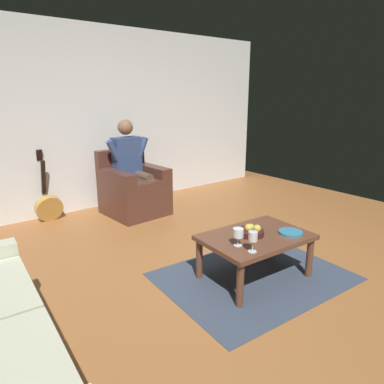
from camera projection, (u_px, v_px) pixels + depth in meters
ground_plane at (244, 280)px, 3.18m from camera, size 6.83×6.83×0.00m
wall_back at (100, 119)px, 5.01m from camera, size 6.01×0.06×2.52m
rug at (254, 276)px, 3.24m from camera, size 1.72×1.35×0.01m
armchair at (133, 190)px, 4.88m from camera, size 0.78×0.82×0.87m
person_seated at (131, 164)px, 4.80m from camera, size 0.65×0.55×1.28m
coffee_table at (256, 241)px, 3.14m from camera, size 0.98×0.71×0.41m
guitar at (49, 205)px, 4.62m from camera, size 0.34×0.29×0.93m
wine_glass_near at (238, 234)px, 2.89m from camera, size 0.09×0.09×0.15m
wine_glass_far at (253, 238)px, 2.77m from camera, size 0.07×0.07×0.17m
fruit_bowl at (251, 231)px, 3.12m from camera, size 0.23×0.23×0.11m
decorative_dish at (291, 232)px, 3.16m from camera, size 0.21×0.21×0.02m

